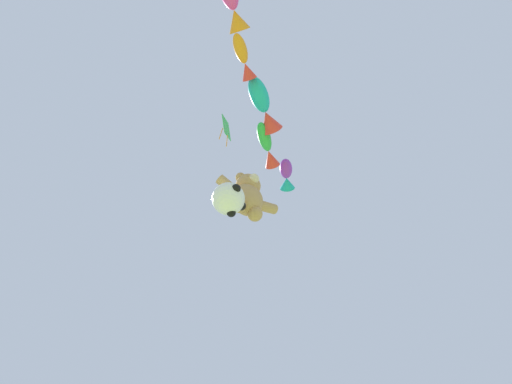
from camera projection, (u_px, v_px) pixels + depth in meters
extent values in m
ellipsoid|color=tan|center=(247.00, 200.00, 11.92)|extent=(1.14, 0.98, 1.40)
sphere|color=tan|center=(248.00, 186.00, 12.83)|extent=(0.96, 0.96, 0.96)
sphere|color=beige|center=(254.00, 179.00, 12.60)|extent=(0.40, 0.40, 0.40)
sphere|color=tan|center=(241.00, 178.00, 13.07)|extent=(0.39, 0.39, 0.39)
cylinder|color=tan|center=(227.00, 185.00, 11.92)|extent=(0.83, 0.37, 0.65)
sphere|color=tan|center=(239.00, 205.00, 11.25)|extent=(0.52, 0.52, 0.52)
sphere|color=tan|center=(256.00, 186.00, 13.25)|extent=(0.39, 0.39, 0.39)
cylinder|color=tan|center=(267.00, 207.00, 12.34)|extent=(0.83, 0.37, 0.65)
sphere|color=tan|center=(255.00, 214.00, 11.41)|extent=(0.52, 0.52, 0.52)
sphere|color=white|center=(228.00, 199.00, 10.80)|extent=(1.06, 1.06, 1.06)
sphere|color=black|center=(242.00, 206.00, 10.92)|extent=(0.30, 0.30, 0.30)
sphere|color=black|center=(221.00, 200.00, 11.20)|extent=(0.30, 0.30, 0.30)
sphere|color=black|center=(236.00, 189.00, 10.54)|extent=(0.30, 0.30, 0.30)
sphere|color=black|center=(231.00, 212.00, 10.57)|extent=(0.30, 0.30, 0.30)
ellipsoid|color=purple|center=(286.00, 169.00, 15.99)|extent=(1.07, 1.13, 0.49)
cone|color=#19ADB2|center=(287.00, 183.00, 16.35)|extent=(0.90, 0.87, 0.72)
sphere|color=black|center=(285.00, 161.00, 15.96)|extent=(0.13, 0.13, 0.13)
ellipsoid|color=green|center=(264.00, 137.00, 14.62)|extent=(1.35, 1.28, 0.46)
cone|color=red|center=(271.00, 158.00, 15.09)|extent=(0.99, 0.99, 0.67)
sphere|color=black|center=(262.00, 127.00, 14.54)|extent=(0.12, 0.12, 0.12)
ellipsoid|color=#19ADB2|center=(259.00, 95.00, 13.87)|extent=(1.66, 1.50, 0.63)
cone|color=red|center=(269.00, 121.00, 14.39)|extent=(1.22, 1.24, 0.93)
sphere|color=black|center=(255.00, 83.00, 13.81)|extent=(0.16, 0.16, 0.16)
ellipsoid|color=orange|center=(240.00, 49.00, 12.75)|extent=(1.14, 1.06, 0.40)
cone|color=red|center=(247.00, 71.00, 13.13)|extent=(0.84, 0.84, 0.59)
sphere|color=black|center=(238.00, 39.00, 12.69)|extent=(0.10, 0.10, 0.10)
cone|color=orange|center=(237.00, 21.00, 13.15)|extent=(1.13, 1.14, 0.85)
cube|color=green|center=(226.00, 128.00, 14.30)|extent=(0.93, 0.85, 1.24)
cylinder|color=orange|center=(221.00, 133.00, 13.37)|extent=(0.03, 0.09, 1.22)
cylinder|color=orange|center=(227.00, 140.00, 13.27)|extent=(0.03, 0.19, 1.67)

